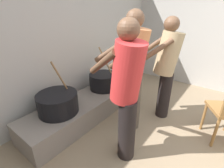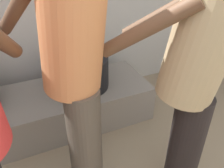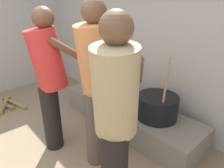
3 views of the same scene
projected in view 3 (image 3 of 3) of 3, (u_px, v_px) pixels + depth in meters
block_enclosure_rear at (153, 39)px, 2.68m from camera, size 5.29×0.20×2.28m
hearth_ledge at (126, 114)px, 2.70m from camera, size 2.09×0.60×0.33m
cooking_pot_main at (106, 84)px, 2.93m from camera, size 0.54×0.54×0.73m
cooking_pot_secondary at (157, 106)px, 2.28m from camera, size 0.48×0.48×0.73m
cook_in_tan_shirt at (115, 115)px, 1.31m from camera, size 0.66×0.70×1.56m
cook_in_red_shirt at (49, 75)px, 2.03m from camera, size 0.48×0.72×1.57m
cook_in_orange_shirt at (96, 78)px, 1.81m from camera, size 0.53×0.74×1.64m
firewood_pile at (4, 103)px, 3.30m from camera, size 0.96×0.41×0.08m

